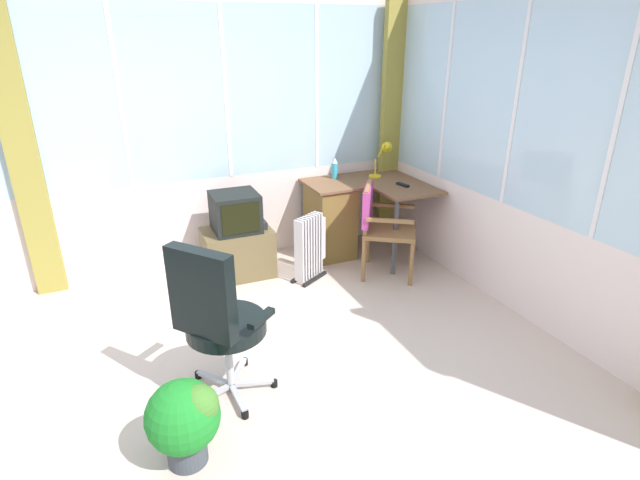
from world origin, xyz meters
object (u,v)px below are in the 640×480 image
at_px(office_chair, 216,315).
at_px(tv_on_stand, 238,240).
at_px(desk, 335,216).
at_px(tv_remote, 403,185).
at_px(potted_plant, 185,418).
at_px(space_heater, 311,247).
at_px(desk_lamp, 385,154).
at_px(spray_bottle, 335,168).
at_px(wooden_armchair, 378,218).

relative_size(office_chair, tv_on_stand, 1.31).
bearing_deg(desk, tv_remote, -32.45).
xyz_separation_m(tv_on_stand, potted_plant, (-0.86, -2.12, -0.07)).
xyz_separation_m(space_heater, potted_plant, (-1.47, -1.78, -0.02)).
distance_m(tv_remote, space_heater, 1.13).
bearing_deg(tv_remote, desk_lamp, 81.70).
distance_m(tv_remote, tv_on_stand, 1.71).
relative_size(spray_bottle, potted_plant, 0.43).
xyz_separation_m(desk_lamp, potted_plant, (-2.49, -2.19, -0.73)).
height_order(office_chair, space_heater, office_chair).
bearing_deg(wooden_armchair, desk_lamp, 55.42).
xyz_separation_m(tv_remote, spray_bottle, (-0.50, 0.53, 0.09)).
distance_m(wooden_armchair, space_heater, 0.69).
bearing_deg(tv_remote, desk, 137.44).
relative_size(tv_on_stand, potted_plant, 1.64).
height_order(desk, desk_lamp, desk_lamp).
height_order(spray_bottle, wooden_armchair, spray_bottle).
bearing_deg(desk, space_heater, -136.79).
height_order(desk_lamp, potted_plant, desk_lamp).
xyz_separation_m(office_chair, space_heater, (1.18, 1.35, -0.30)).
relative_size(desk, spray_bottle, 5.24).
bearing_deg(wooden_armchair, office_chair, -146.37).
relative_size(desk, space_heater, 1.79).
bearing_deg(spray_bottle, office_chair, -131.30).
distance_m(desk_lamp, tv_on_stand, 1.75).
height_order(spray_bottle, space_heater, spray_bottle).
bearing_deg(spray_bottle, space_heater, -131.54).
height_order(desk_lamp, office_chair, desk_lamp).
relative_size(desk_lamp, spray_bottle, 1.76).
height_order(wooden_armchair, potted_plant, wooden_armchair).
bearing_deg(office_chair, space_heater, 48.81).
bearing_deg(spray_bottle, desk, -113.74).
relative_size(office_chair, potted_plant, 2.15).
xyz_separation_m(desk, office_chair, (-1.64, -1.78, 0.20)).
relative_size(spray_bottle, space_heater, 0.34).
height_order(desk_lamp, spray_bottle, desk_lamp).
xyz_separation_m(desk_lamp, spray_bottle, (-0.48, 0.18, -0.14)).
height_order(desk, tv_remote, tv_remote).
bearing_deg(tv_remote, space_heater, 173.50).
bearing_deg(tv_remote, tv_on_stand, 160.27).
bearing_deg(desk_lamp, space_heater, -157.73).
bearing_deg(tv_on_stand, office_chair, -108.76).
height_order(tv_remote, potted_plant, tv_remote).
bearing_deg(spray_bottle, potted_plant, -130.12).
relative_size(desk, tv_remote, 7.55).
relative_size(tv_remote, spray_bottle, 0.69).
distance_m(office_chair, tv_on_stand, 1.81).
xyz_separation_m(tv_remote, tv_on_stand, (-1.63, 0.28, -0.42)).
distance_m(desk, tv_on_stand, 1.07).
xyz_separation_m(wooden_armchair, office_chair, (-1.81, -1.20, 0.05)).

